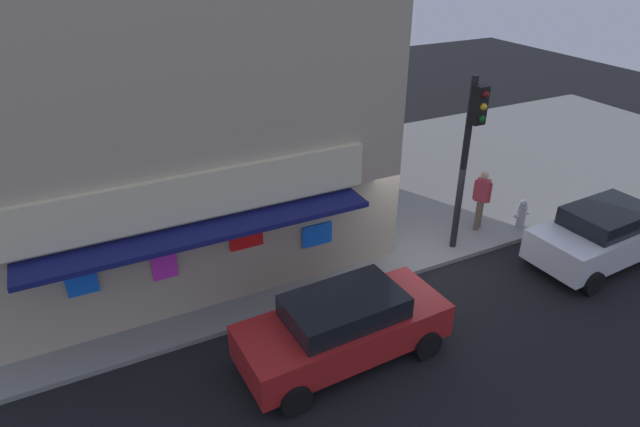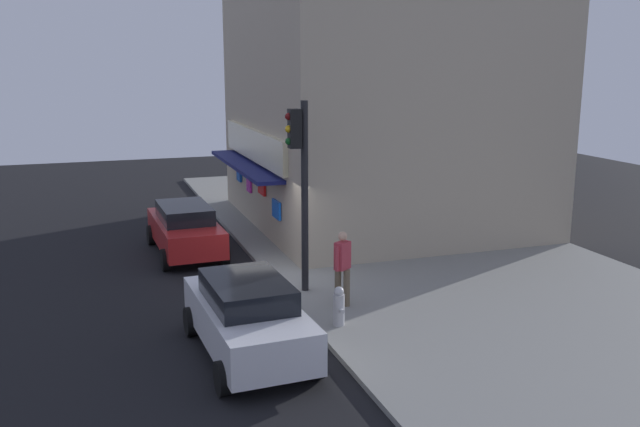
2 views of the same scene
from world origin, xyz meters
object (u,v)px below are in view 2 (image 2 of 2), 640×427
Objects in this scene: fire_hydrant at (339,306)px; pedestrian at (342,265)px; traffic_light at (300,171)px; parked_car_red at (185,228)px; parked_car_white at (248,316)px; trash_can at (266,215)px.

fire_hydrant is 0.49× the size of pedestrian.
traffic_light reaches higher than parked_car_red.
parked_car_white is at bearing 0.90° from parked_car_red.
parked_car_white is at bearing -73.33° from fire_hydrant.
pedestrian is (-1.19, 0.53, 0.56)m from fire_hydrant.
parked_car_white is (10.09, -2.96, 0.26)m from trash_can.
pedestrian is (8.24, -0.22, 0.53)m from trash_can.
parked_car_red reaches higher than trash_can.
fire_hydrant is 1.42m from pedestrian.
parked_car_red is (-4.84, -2.25, -2.41)m from traffic_light.
fire_hydrant is 0.21× the size of parked_car_white.
parked_car_red is (2.06, -3.09, 0.23)m from trash_can.
parked_car_red is at bearing -56.26° from trash_can.
traffic_light is 5.85m from parked_car_red.
traffic_light is at bearing 24.88° from parked_car_red.
trash_can is at bearing 173.04° from traffic_light.
fire_hydrant is 2.33m from parked_car_white.
traffic_light is 2.57m from pedestrian.
parked_car_white is (0.66, -2.21, 0.28)m from fire_hydrant.
trash_can is at bearing 123.74° from parked_car_red.
parked_car_red is 8.03m from parked_car_white.
pedestrian reaches higher than parked_car_red.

